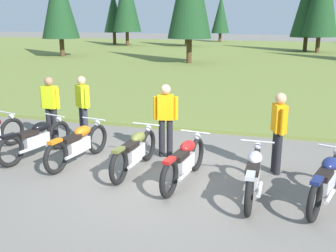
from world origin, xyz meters
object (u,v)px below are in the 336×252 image
motorcycle_olive (135,151)px  rider_in_hivis_vest (51,105)px  motorcycle_navy (326,180)px  rider_checking_bike (83,104)px  motorcycle_silver (253,174)px  motorcycle_black (36,139)px  rider_near_row_end (278,128)px  motorcycle_red (184,161)px  rider_with_back_turned (166,116)px  motorcycle_orange (78,144)px

motorcycle_olive → rider_in_hivis_vest: bearing=154.0°
motorcycle_navy → rider_checking_bike: 6.14m
motorcycle_silver → motorcycle_black: bearing=170.9°
motorcycle_navy → rider_near_row_end: bearing=123.8°
rider_checking_bike → rider_in_hivis_vest: same height
motorcycle_black → motorcycle_olive: (2.45, -0.19, 0.00)m
motorcycle_red → rider_with_back_turned: 1.62m
motorcycle_orange → motorcycle_silver: bearing=-10.7°
motorcycle_red → rider_checking_bike: rider_checking_bike is taller
motorcycle_orange → motorcycle_silver: 3.87m
motorcycle_red → rider_in_hivis_vest: rider_in_hivis_vest is taller
rider_near_row_end → rider_in_hivis_vest: bearing=173.4°
motorcycle_red → rider_in_hivis_vest: size_ratio=1.25×
motorcycle_silver → rider_checking_bike: bearing=152.9°
rider_checking_bike → rider_with_back_turned: 2.49m
motorcycle_silver → rider_in_hivis_vest: rider_in_hivis_vest is taller
motorcycle_navy → motorcycle_olive: bearing=171.5°
motorcycle_olive → rider_with_back_turned: rider_with_back_turned is taller
motorcycle_black → rider_near_row_end: 5.31m
motorcycle_navy → rider_with_back_turned: bearing=154.2°
motorcycle_navy → rider_near_row_end: rider_near_row_end is taller
motorcycle_black → motorcycle_orange: size_ratio=0.98×
motorcycle_black → motorcycle_olive: bearing=-4.4°
rider_in_hivis_vest → rider_with_back_turned: (3.12, -0.31, 0.00)m
motorcycle_olive → rider_with_back_turned: 1.21m
motorcycle_olive → rider_in_hivis_vest: (-2.76, 1.35, 0.51)m
motorcycle_black → motorcycle_orange: bearing=-3.4°
motorcycle_silver → rider_with_back_turned: rider_with_back_turned is taller
motorcycle_orange → motorcycle_red: (2.48, -0.42, 0.00)m
motorcycle_silver → motorcycle_navy: size_ratio=1.04×
motorcycle_olive → rider_in_hivis_vest: size_ratio=1.26×
rider_checking_bike → motorcycle_olive: bearing=-39.7°
motorcycle_orange → motorcycle_red: same height
motorcycle_orange → rider_with_back_turned: bearing=28.1°
motorcycle_olive → rider_checking_bike: rider_checking_bike is taller
rider_checking_bike → rider_near_row_end: bearing=-11.6°
rider_near_row_end → motorcycle_olive: bearing=-166.1°
motorcycle_black → rider_with_back_turned: (2.81, 0.85, 0.51)m
motorcycle_black → rider_checking_bike: bearing=75.1°
motorcycle_olive → rider_near_row_end: rider_near_row_end is taller
motorcycle_black → motorcycle_navy: 6.14m
motorcycle_navy → motorcycle_orange: bearing=172.4°
rider_checking_bike → rider_in_hivis_vest: (-0.71, -0.35, 0.00)m
motorcycle_black → rider_near_row_end: (5.26, 0.51, 0.51)m
rider_in_hivis_vest → motorcycle_orange: bearing=-41.1°
motorcycle_orange → rider_checking_bike: size_ratio=1.25×
motorcycle_silver → rider_checking_bike: rider_checking_bike is taller
rider_in_hivis_vest → rider_near_row_end: 5.61m
motorcycle_red → motorcycle_silver: size_ratio=1.00×
motorcycle_orange → motorcycle_navy: same height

